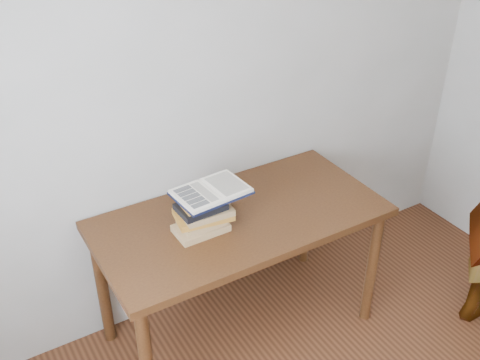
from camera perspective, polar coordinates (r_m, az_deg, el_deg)
desk at (r=2.79m, az=0.03°, el=-5.20°), size 1.41×0.71×0.76m
book_stack at (r=2.59m, az=-3.82°, el=-3.44°), size 0.29×0.21×0.18m
open_book at (r=2.55m, az=-2.95°, el=-1.18°), size 0.35×0.26×0.03m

